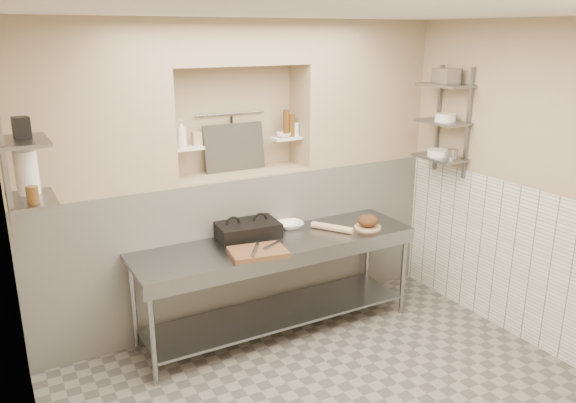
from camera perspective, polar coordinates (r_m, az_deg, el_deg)
ceiling at (r=3.62m, az=6.57°, el=19.39°), size 4.00×3.90×0.10m
wall_left at (r=3.22m, az=-26.15°, el=-8.49°), size 0.10×3.90×2.80m
wall_right at (r=5.24m, az=24.65°, el=1.10°), size 0.10×3.90×2.80m
wall_back at (r=5.52m, az=-6.03°, el=3.31°), size 4.00×0.10×2.80m
backwall_lower at (r=5.51m, az=-4.78°, el=-4.31°), size 4.00×0.40×1.40m
alcove_sill at (r=5.30m, az=-4.96°, el=2.87°), size 1.30×0.40×0.02m
backwall_pillar_left at (r=4.80m, az=-19.94°, el=8.87°), size 1.35×0.40×1.40m
backwall_pillar_right at (r=5.83m, az=7.03°, el=10.98°), size 1.35×0.40×1.40m
backwall_header at (r=5.14m, az=-5.31°, el=15.85°), size 1.30×0.40×0.40m
wainscot_right at (r=5.40m, az=23.36°, el=-6.14°), size 0.02×3.90×1.40m
alcove_shelf_left at (r=5.06m, az=-10.24°, el=5.37°), size 0.28×0.16×0.02m
alcove_shelf_right at (r=5.45m, az=-0.21°, el=6.46°), size 0.28×0.16×0.02m
utensil_rail at (r=5.35m, az=-5.87°, el=8.88°), size 0.70×0.02×0.02m
hanging_steel at (r=5.36m, az=-5.73°, el=7.05°), size 0.02×0.02×0.30m
splash_panel at (r=5.34m, az=-5.47°, el=5.49°), size 0.60×0.08×0.45m
shelf_rail_left_a at (r=4.29m, az=-26.94°, el=3.14°), size 0.03×0.03×0.95m
shelf_rail_left_b at (r=3.90m, az=-26.64°, el=1.96°), size 0.03×0.03×0.95m
wall_shelf_left_lower at (r=4.15m, az=-24.59°, el=0.16°), size 0.30×0.50×0.02m
wall_shelf_left_upper at (r=4.07m, az=-25.27°, el=5.57°), size 0.30×0.50×0.03m
shelf_rail_right_a at (r=5.90m, az=15.01°, el=8.16°), size 0.03×0.03×1.05m
shelf_rail_right_b at (r=5.62m, az=17.83°, el=7.52°), size 0.03×0.03×1.05m
wall_shelf_right_lower at (r=5.73m, az=15.14°, el=4.33°), size 0.30×0.50×0.02m
wall_shelf_right_mid at (r=5.66m, az=15.41°, el=7.79°), size 0.30×0.50×0.02m
wall_shelf_right_upper at (r=5.62m, az=15.69°, el=11.31°), size 0.30×0.50×0.03m
prep_table at (r=5.10m, az=-1.03°, el=-6.73°), size 2.60×0.70×0.90m
panini_press at (r=5.08m, az=-4.20°, el=-2.87°), size 0.58×0.44×0.15m
cutting_board at (r=4.71m, az=-3.07°, el=-5.15°), size 0.52×0.40×0.04m
knife_blade at (r=4.80m, az=-1.43°, el=-4.32°), size 0.26×0.16×0.01m
tongs at (r=4.67m, az=-3.35°, el=-4.86°), size 0.18×0.25×0.03m
mixing_bowl at (r=5.32m, az=0.24°, el=-2.39°), size 0.27×0.27×0.06m
rolling_pin at (r=5.26m, az=4.52°, el=-2.66°), size 0.28×0.38×0.06m
bread_board at (r=5.38m, az=8.09°, el=-2.60°), size 0.25×0.25×0.01m
bread_loaf at (r=5.36m, az=8.12°, el=-1.93°), size 0.20×0.20×0.12m
bottle_soap at (r=5.01m, az=-10.78°, el=6.78°), size 0.09×0.10×0.24m
jar_alcove at (r=5.10m, az=-9.28°, el=6.33°), size 0.08×0.08×0.12m
bowl_alcove at (r=5.42m, az=-0.45°, el=6.77°), size 0.16×0.16×0.05m
condiment_a at (r=5.46m, az=0.39°, el=7.75°), size 0.06×0.06×0.21m
condiment_b at (r=5.46m, az=-0.18°, el=7.97°), size 0.06×0.06×0.26m
condiment_c at (r=5.50m, az=0.72°, el=7.35°), size 0.07×0.07×0.13m
jug_left at (r=4.23m, az=-25.01°, el=2.69°), size 0.15×0.15×0.30m
jar_left at (r=3.99m, az=-24.52°, el=0.61°), size 0.08×0.08×0.12m
box_left_upper at (r=4.08m, az=-25.46°, el=6.79°), size 0.11×0.11×0.14m
bowl_right at (r=5.73m, az=15.02°, el=4.81°), size 0.21×0.21×0.06m
canister_right at (r=5.60m, az=16.36°, el=4.62°), size 0.10×0.10×0.10m
bowl_right_mid at (r=5.63m, az=15.68°, el=8.23°), size 0.20×0.20×0.07m
basket_right at (r=5.61m, az=15.80°, el=12.16°), size 0.20×0.24×0.14m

